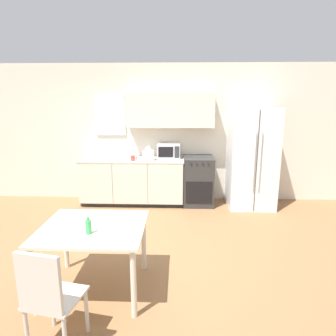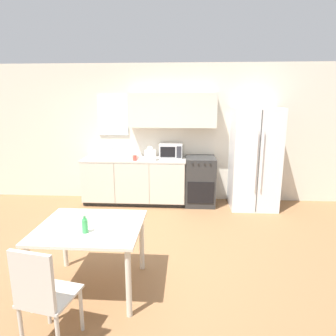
{
  "view_description": "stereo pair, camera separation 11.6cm",
  "coord_description": "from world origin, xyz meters",
  "px_view_note": "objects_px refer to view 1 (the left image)",
  "views": [
    {
      "loc": [
        0.55,
        -3.65,
        2.03
      ],
      "look_at": [
        0.39,
        0.58,
        1.05
      ],
      "focal_mm": 32.0,
      "sensor_mm": 36.0,
      "label": 1
    },
    {
      "loc": [
        0.66,
        -3.64,
        2.03
      ],
      "look_at": [
        0.39,
        0.58,
        1.05
      ],
      "focal_mm": 32.0,
      "sensor_mm": 36.0,
      "label": 2
    }
  ],
  "objects_px": {
    "refrigerator": "(252,158)",
    "dining_chair_near": "(48,295)",
    "coffee_mug": "(133,158)",
    "microwave": "(169,151)",
    "drink_bottle": "(88,226)",
    "oven_range": "(198,181)",
    "dining_table": "(93,235)"
  },
  "relations": [
    {
      "from": "refrigerator",
      "to": "dining_chair_near",
      "type": "distance_m",
      "value": 4.31
    },
    {
      "from": "coffee_mug",
      "to": "microwave",
      "type": "bearing_deg",
      "value": 26.22
    },
    {
      "from": "drink_bottle",
      "to": "oven_range",
      "type": "bearing_deg",
      "value": 66.88
    },
    {
      "from": "drink_bottle",
      "to": "microwave",
      "type": "bearing_deg",
      "value": 77.48
    },
    {
      "from": "coffee_mug",
      "to": "dining_chair_near",
      "type": "height_order",
      "value": "coffee_mug"
    },
    {
      "from": "oven_range",
      "to": "refrigerator",
      "type": "relative_size",
      "value": 0.5
    },
    {
      "from": "microwave",
      "to": "drink_bottle",
      "type": "relative_size",
      "value": 2.26
    },
    {
      "from": "refrigerator",
      "to": "microwave",
      "type": "height_order",
      "value": "refrigerator"
    },
    {
      "from": "microwave",
      "to": "coffee_mug",
      "type": "relative_size",
      "value": 3.88
    },
    {
      "from": "microwave",
      "to": "dining_table",
      "type": "height_order",
      "value": "microwave"
    },
    {
      "from": "drink_bottle",
      "to": "refrigerator",
      "type": "bearing_deg",
      "value": 52.01
    },
    {
      "from": "coffee_mug",
      "to": "dining_chair_near",
      "type": "distance_m",
      "value": 3.46
    },
    {
      "from": "dining_table",
      "to": "refrigerator",
      "type": "bearing_deg",
      "value": 50.21
    },
    {
      "from": "dining_table",
      "to": "drink_bottle",
      "type": "height_order",
      "value": "drink_bottle"
    },
    {
      "from": "refrigerator",
      "to": "drink_bottle",
      "type": "distance_m",
      "value": 3.67
    },
    {
      "from": "oven_range",
      "to": "dining_table",
      "type": "height_order",
      "value": "oven_range"
    },
    {
      "from": "refrigerator",
      "to": "microwave",
      "type": "distance_m",
      "value": 1.59
    },
    {
      "from": "refrigerator",
      "to": "drink_bottle",
      "type": "bearing_deg",
      "value": -127.99
    },
    {
      "from": "dining_table",
      "to": "oven_range",
      "type": "bearing_deg",
      "value": 65.49
    },
    {
      "from": "refrigerator",
      "to": "coffee_mug",
      "type": "bearing_deg",
      "value": -176.63
    },
    {
      "from": "refrigerator",
      "to": "drink_bottle",
      "type": "height_order",
      "value": "refrigerator"
    },
    {
      "from": "microwave",
      "to": "coffee_mug",
      "type": "bearing_deg",
      "value": -153.78
    },
    {
      "from": "dining_table",
      "to": "dining_chair_near",
      "type": "xyz_separation_m",
      "value": [
        -0.13,
        -0.85,
        -0.1
      ]
    },
    {
      "from": "refrigerator",
      "to": "dining_table",
      "type": "xyz_separation_m",
      "value": [
        -2.26,
        -2.72,
        -0.3
      ]
    },
    {
      "from": "refrigerator",
      "to": "dining_table",
      "type": "bearing_deg",
      "value": -129.79
    },
    {
      "from": "dining_table",
      "to": "dining_chair_near",
      "type": "relative_size",
      "value": 1.16
    },
    {
      "from": "dining_table",
      "to": "coffee_mug",
      "type": "bearing_deg",
      "value": 89.21
    },
    {
      "from": "microwave",
      "to": "coffee_mug",
      "type": "distance_m",
      "value": 0.74
    },
    {
      "from": "refrigerator",
      "to": "coffee_mug",
      "type": "relative_size",
      "value": 16.46
    },
    {
      "from": "oven_range",
      "to": "microwave",
      "type": "bearing_deg",
      "value": 167.74
    },
    {
      "from": "refrigerator",
      "to": "dining_chair_near",
      "type": "bearing_deg",
      "value": -123.85
    },
    {
      "from": "oven_range",
      "to": "coffee_mug",
      "type": "height_order",
      "value": "coffee_mug"
    }
  ]
}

